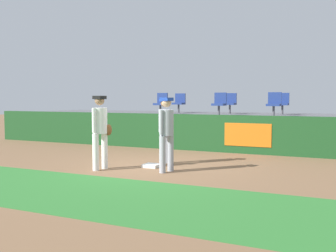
% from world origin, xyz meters
% --- Properties ---
extents(ground_plane, '(60.00, 60.00, 0.00)m').
position_xyz_m(ground_plane, '(0.00, 0.00, 0.00)').
color(ground_plane, brown).
extents(grass_foreground_strip, '(18.00, 2.80, 0.01)m').
position_xyz_m(grass_foreground_strip, '(0.00, -3.01, 0.00)').
color(grass_foreground_strip, '#2D722D').
rests_on(grass_foreground_strip, ground_plane).
extents(first_base, '(0.40, 0.40, 0.08)m').
position_xyz_m(first_base, '(-0.11, -0.03, 0.04)').
color(first_base, white).
rests_on(first_base, ground_plane).
extents(player_fielder_home, '(0.39, 0.56, 1.84)m').
position_xyz_m(player_fielder_home, '(-1.11, -0.88, 1.06)').
color(player_fielder_home, white).
rests_on(player_fielder_home, ground_plane).
extents(player_runner_visitor, '(0.37, 0.49, 1.76)m').
position_xyz_m(player_runner_visitor, '(-0.01, 0.54, 1.02)').
color(player_runner_visitor, '#9EA3AD').
rests_on(player_runner_visitor, ground_plane).
extents(player_coach_visitor, '(0.41, 0.49, 1.79)m').
position_xyz_m(player_coach_visitor, '(0.52, -0.48, 1.04)').
color(player_coach_visitor, '#9EA3AD').
rests_on(player_coach_visitor, ground_plane).
extents(field_wall, '(18.00, 0.26, 1.23)m').
position_xyz_m(field_wall, '(0.01, 3.50, 0.61)').
color(field_wall, '#19471E').
rests_on(field_wall, ground_plane).
extents(bleacher_platform, '(18.00, 4.80, 1.14)m').
position_xyz_m(bleacher_platform, '(0.00, 6.07, 0.57)').
color(bleacher_platform, '#59595E').
rests_on(bleacher_platform, ground_plane).
extents(seat_back_right, '(0.45, 0.44, 0.84)m').
position_xyz_m(seat_back_right, '(2.11, 6.74, 1.61)').
color(seat_back_right, '#4C4C51').
rests_on(seat_back_right, bleacher_platform).
extents(seat_back_center, '(0.45, 0.44, 0.84)m').
position_xyz_m(seat_back_center, '(0.02, 6.74, 1.61)').
color(seat_back_center, '#4C4C51').
rests_on(seat_back_center, bleacher_platform).
extents(seat_front_left, '(0.44, 0.44, 0.84)m').
position_xyz_m(seat_front_left, '(-2.26, 4.94, 1.61)').
color(seat_front_left, '#4C4C51').
rests_on(seat_front_left, bleacher_platform).
extents(seat_front_center, '(0.45, 0.44, 0.84)m').
position_xyz_m(seat_front_center, '(0.12, 4.94, 1.61)').
color(seat_front_center, '#4C4C51').
rests_on(seat_front_center, bleacher_platform).
extents(seat_back_left, '(0.47, 0.44, 0.84)m').
position_xyz_m(seat_back_left, '(-2.26, 6.74, 1.62)').
color(seat_back_left, '#4C4C51').
rests_on(seat_back_left, bleacher_platform).
extents(seat_front_right, '(0.46, 0.44, 0.84)m').
position_xyz_m(seat_front_right, '(2.09, 4.94, 1.61)').
color(seat_front_right, '#4C4C51').
rests_on(seat_front_right, bleacher_platform).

